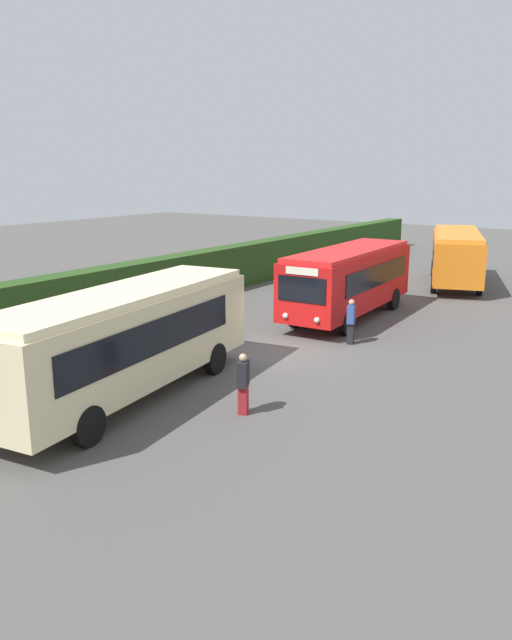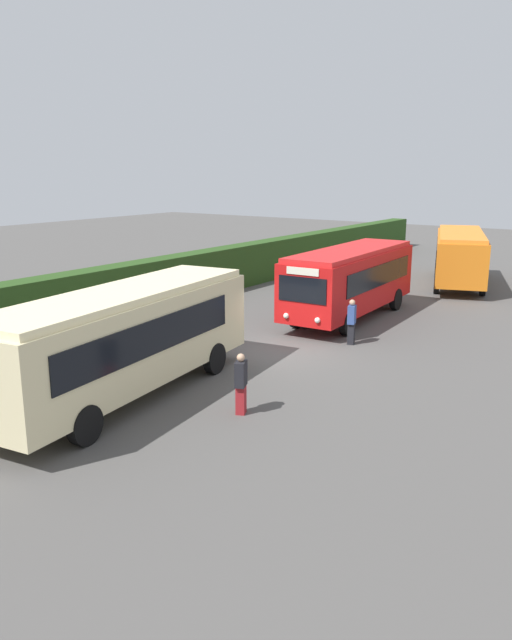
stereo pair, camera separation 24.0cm
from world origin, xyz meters
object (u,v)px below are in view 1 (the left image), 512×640
Objects in this scene: bus_cream at (126,337)px; bus_orange at (456,254)px; bus_red at (349,278)px; person_left at (243,383)px; person_center at (351,321)px.

bus_cream is 1.06× the size of bus_orange.
person_left is at bearing 10.22° from bus_red.
bus_cream is 3.66m from person_left.
person_left is 0.98× the size of person_center.
bus_orange is 14.53m from person_center.
bus_cream is 5.85× the size of person_center.
bus_orange is 22.41m from person_left.
bus_cream is at bearing 155.72° from bus_orange.
person_left is 7.89m from person_center.
person_left is (0.86, -3.43, -0.93)m from bus_cream.
person_center is (-3.74, -1.95, -0.87)m from bus_red.
bus_red is 10.85m from bus_orange.
bus_red reaches higher than person_left.
bus_red is at bearing 103.06° from person_center.
person_center is at bearing -25.56° from bus_cream.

